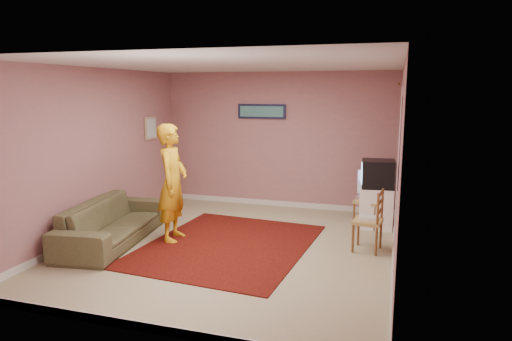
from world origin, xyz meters
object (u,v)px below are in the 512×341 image
(tv_cabinet, at_px, (377,207))
(chair_b, at_px, (368,214))
(chair_a, at_px, (368,195))
(crt_tv, at_px, (378,174))
(person, at_px, (173,183))
(sofa, at_px, (112,222))

(tv_cabinet, relative_size, chair_b, 1.41)
(tv_cabinet, height_order, chair_a, chair_a)
(crt_tv, bearing_deg, tv_cabinet, -0.00)
(chair_a, bearing_deg, chair_b, -72.48)
(person, bearing_deg, chair_a, -68.49)
(chair_b, relative_size, sofa, 0.22)
(crt_tv, height_order, sofa, crt_tv)
(chair_a, relative_size, person, 0.27)
(chair_b, distance_m, sofa, 3.76)
(chair_b, bearing_deg, crt_tv, -175.46)
(chair_a, relative_size, chair_b, 1.01)
(tv_cabinet, bearing_deg, chair_a, -169.05)
(tv_cabinet, height_order, chair_b, chair_b)
(tv_cabinet, bearing_deg, chair_b, -93.56)
(chair_a, bearing_deg, crt_tv, 25.18)
(crt_tv, height_order, person, person)
(chair_a, bearing_deg, sofa, -137.83)
(tv_cabinet, xyz_separation_m, crt_tv, (-0.01, -0.00, 0.57))
(crt_tv, distance_m, chair_b, 1.25)
(tv_cabinet, xyz_separation_m, sofa, (-3.75, -1.96, -0.03))
(chair_a, height_order, person, person)
(person, bearing_deg, tv_cabinet, -69.29)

